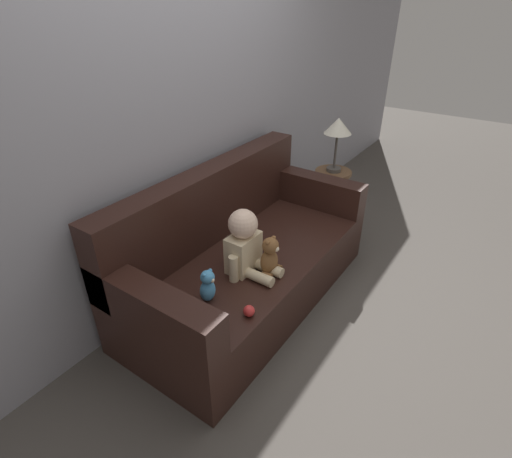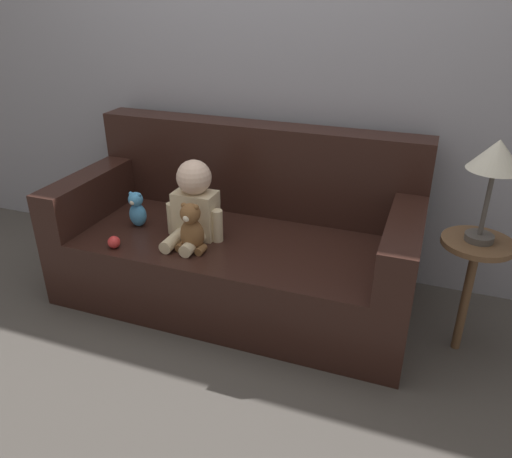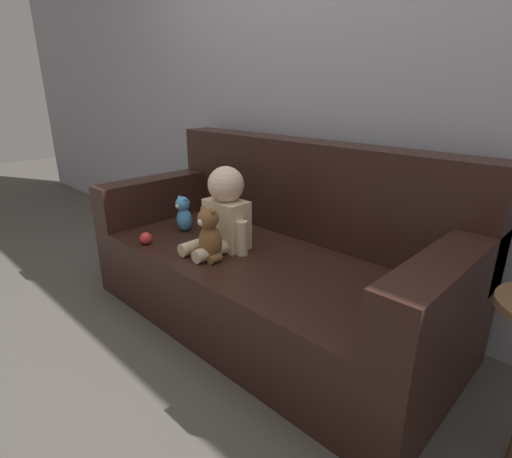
{
  "view_description": "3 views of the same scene",
  "coord_description": "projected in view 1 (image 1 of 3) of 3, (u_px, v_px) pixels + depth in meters",
  "views": [
    {
      "loc": [
        -1.79,
        -1.28,
        1.85
      ],
      "look_at": [
        0.04,
        -0.02,
        0.54
      ],
      "focal_mm": 28.0,
      "sensor_mm": 36.0,
      "label": 1
    },
    {
      "loc": [
        0.92,
        -2.15,
        1.56
      ],
      "look_at": [
        0.14,
        -0.06,
        0.47
      ],
      "focal_mm": 35.0,
      "sensor_mm": 36.0,
      "label": 2
    },
    {
      "loc": [
        1.23,
        -1.32,
        1.15
      ],
      "look_at": [
        -0.07,
        0.01,
        0.48
      ],
      "focal_mm": 28.0,
      "sensor_mm": 36.0,
      "label": 3
    }
  ],
  "objects": [
    {
      "name": "person_baby",
      "position": [
        246.0,
        245.0,
        2.38
      ],
      "size": [
        0.31,
        0.33,
        0.41
      ],
      "color": "beige",
      "rests_on": "couch"
    },
    {
      "name": "wall_back",
      "position": [
        181.0,
        99.0,
        2.43
      ],
      "size": [
        8.0,
        0.05,
        2.6
      ],
      "color": "#93939E",
      "rests_on": "ground_plane"
    },
    {
      "name": "couch",
      "position": [
        242.0,
        257.0,
        2.72
      ],
      "size": [
        1.85,
        0.86,
        0.89
      ],
      "color": "black",
      "rests_on": "ground_plane"
    },
    {
      "name": "toy_ball",
      "position": [
        249.0,
        311.0,
        2.1
      ],
      "size": [
        0.06,
        0.06,
        0.06
      ],
      "color": "red",
      "rests_on": "couch"
    },
    {
      "name": "plush_toy_side",
      "position": [
        208.0,
        286.0,
        2.17
      ],
      "size": [
        0.1,
        0.09,
        0.2
      ],
      "color": "#4C9EDB",
      "rests_on": "couch"
    },
    {
      "name": "ground_plane",
      "position": [
        251.0,
        296.0,
        2.84
      ],
      "size": [
        12.0,
        12.0,
        0.0
      ],
      "primitive_type": "plane",
      "color": "#4C4742"
    },
    {
      "name": "teddy_bear_brown",
      "position": [
        270.0,
        257.0,
        2.38
      ],
      "size": [
        0.15,
        0.11,
        0.25
      ],
      "color": "brown",
      "rests_on": "couch"
    },
    {
      "name": "side_table",
      "position": [
        336.0,
        147.0,
        3.24
      ],
      "size": [
        0.31,
        0.31,
        1.02
      ],
      "color": "brown",
      "rests_on": "ground_plane"
    }
  ]
}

